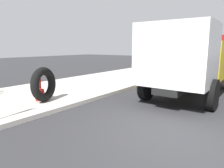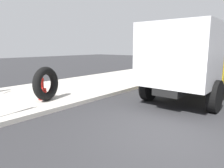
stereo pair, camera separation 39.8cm
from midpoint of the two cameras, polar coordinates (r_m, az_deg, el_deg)
ground_plane at (r=5.28m, az=19.33°, el=-14.70°), size 80.00×80.00×0.00m
sidewalk_curb at (r=9.50m, az=-20.43°, el=-3.17°), size 36.00×5.00×0.15m
fire_hydrant at (r=8.31m, az=-17.80°, el=-0.89°), size 0.27×0.60×0.92m
loose_tire at (r=8.11m, az=-16.46°, el=0.08°), size 1.34×0.71×1.30m
dump_truck_yellow at (r=9.95m, az=23.97°, el=6.14°), size 7.01×2.81×3.00m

